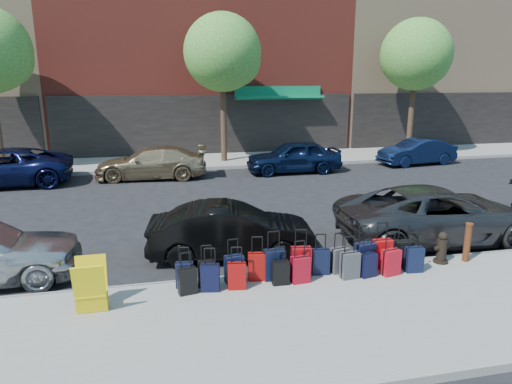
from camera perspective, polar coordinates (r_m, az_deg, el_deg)
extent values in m
plane|color=black|center=(14.58, -0.36, -3.25)|extent=(120.00, 120.00, 0.00)
cube|color=gray|center=(8.80, 8.85, -15.28)|extent=(60.00, 4.00, 0.15)
cube|color=gray|center=(24.17, -5.33, 3.93)|extent=(60.00, 4.00, 0.15)
cube|color=gray|center=(10.50, 4.84, -10.05)|extent=(60.00, 0.08, 0.15)
cube|color=gray|center=(22.20, -4.68, 3.02)|extent=(60.00, 0.08, 0.15)
cube|color=black|center=(25.85, -5.97, 8.23)|extent=(16.66, 0.15, 3.40)
cube|color=#0B6642|center=(26.15, 2.96, 11.65)|extent=(5.00, 0.91, 0.27)
cube|color=#0B6642|center=(26.43, 2.79, 12.44)|extent=(5.00, 0.10, 0.60)
cube|color=tan|center=(37.11, 19.63, 20.64)|extent=(15.00, 12.00, 18.00)
cube|color=black|center=(31.89, 24.25, 8.20)|extent=(14.70, 0.15, 3.40)
sphere|color=#377125|center=(24.01, -29.10, 14.34)|extent=(2.58, 2.58, 2.58)
cylinder|color=black|center=(23.42, -4.09, 9.73)|extent=(0.30, 0.30, 4.80)
sphere|color=#377125|center=(23.38, -4.22, 17.01)|extent=(3.80, 3.80, 3.80)
sphere|color=#377125|center=(23.46, -2.69, 16.09)|extent=(2.58, 2.58, 2.58)
cylinder|color=black|center=(27.02, 18.85, 9.62)|extent=(0.30, 0.30, 4.80)
sphere|color=#377125|center=(26.98, 19.38, 15.91)|extent=(3.80, 3.80, 3.80)
sphere|color=#377125|center=(27.28, 20.42, 14.99)|extent=(2.58, 2.58, 2.58)
cube|color=black|center=(9.66, -8.91, -10.20)|extent=(0.38, 0.25, 0.53)
cylinder|color=black|center=(9.44, -9.04, -6.99)|extent=(0.20, 0.06, 0.03)
cube|color=black|center=(9.65, -6.14, -10.10)|extent=(0.37, 0.22, 0.55)
cylinder|color=black|center=(9.42, -6.23, -6.81)|extent=(0.21, 0.04, 0.03)
cube|color=black|center=(9.78, -2.75, -9.55)|extent=(0.42, 0.27, 0.59)
cylinder|color=black|center=(9.54, -2.80, -6.07)|extent=(0.22, 0.07, 0.03)
cube|color=maroon|center=(9.86, 0.17, -9.30)|extent=(0.43, 0.28, 0.60)
cylinder|color=black|center=(9.62, 0.17, -5.78)|extent=(0.22, 0.07, 0.03)
cube|color=black|center=(9.88, 2.30, -9.06)|extent=(0.45, 0.25, 0.66)
cylinder|color=black|center=(9.61, 2.34, -5.11)|extent=(0.25, 0.04, 0.03)
cube|color=maroon|center=(10.09, 5.64, -8.64)|extent=(0.46, 0.30, 0.65)
cylinder|color=black|center=(9.84, 5.74, -4.88)|extent=(0.24, 0.07, 0.03)
cube|color=black|center=(10.24, 8.06, -8.62)|extent=(0.41, 0.26, 0.57)
cylinder|color=black|center=(10.02, 8.18, -5.38)|extent=(0.21, 0.06, 0.03)
cube|color=#3E3D43|center=(10.38, 10.41, -8.38)|extent=(0.41, 0.27, 0.57)
cylinder|color=black|center=(10.16, 10.57, -5.17)|extent=(0.21, 0.07, 0.03)
cube|color=black|center=(10.56, 13.41, -7.91)|extent=(0.47, 0.32, 0.65)
cylinder|color=black|center=(10.31, 13.64, -4.26)|extent=(0.25, 0.08, 0.03)
cube|color=#B40B0D|center=(10.84, 15.48, -7.42)|extent=(0.45, 0.25, 0.66)
cylinder|color=black|center=(10.60, 15.74, -3.83)|extent=(0.25, 0.04, 0.03)
cube|color=black|center=(11.00, 17.96, -7.37)|extent=(0.44, 0.26, 0.63)
cylinder|color=black|center=(10.78, 18.24, -4.01)|extent=(0.24, 0.05, 0.03)
cube|color=black|center=(9.39, -8.58, -10.95)|extent=(0.39, 0.27, 0.53)
cylinder|color=black|center=(9.15, -8.71, -7.66)|extent=(0.20, 0.07, 0.03)
cube|color=black|center=(9.45, -5.75, -10.61)|extent=(0.41, 0.28, 0.56)
cylinder|color=black|center=(9.21, -5.85, -7.18)|extent=(0.21, 0.07, 0.03)
cube|color=maroon|center=(9.50, -2.41, -10.43)|extent=(0.40, 0.27, 0.55)
cylinder|color=black|center=(9.26, -2.45, -7.07)|extent=(0.21, 0.06, 0.03)
cube|color=black|center=(9.69, 3.08, -10.05)|extent=(0.35, 0.21, 0.51)
cylinder|color=black|center=(9.47, 3.12, -6.99)|extent=(0.19, 0.04, 0.03)
cube|color=maroon|center=(9.79, 5.56, -9.64)|extent=(0.40, 0.25, 0.56)
cylinder|color=black|center=(9.56, 5.65, -6.26)|extent=(0.22, 0.05, 0.03)
cube|color=#39393E|center=(10.15, 11.67, -8.96)|extent=(0.41, 0.26, 0.58)
cylinder|color=black|center=(9.92, 11.85, -5.62)|extent=(0.22, 0.05, 0.03)
cube|color=black|center=(10.31, 13.84, -8.86)|extent=(0.39, 0.27, 0.52)
cylinder|color=black|center=(10.11, 14.04, -5.89)|extent=(0.20, 0.07, 0.03)
cube|color=#AA0A19|center=(10.52, 16.50, -8.42)|extent=(0.43, 0.29, 0.58)
cylinder|color=black|center=(10.30, 16.74, -5.18)|extent=(0.22, 0.07, 0.03)
cube|color=black|center=(10.84, 19.13, -7.98)|extent=(0.40, 0.25, 0.57)
cylinder|color=black|center=(10.63, 19.40, -4.90)|extent=(0.22, 0.05, 0.03)
cylinder|color=black|center=(11.66, 22.05, -8.01)|extent=(0.33, 0.33, 0.06)
cylinder|color=black|center=(11.56, 22.19, -6.69)|extent=(0.22, 0.22, 0.52)
sphere|color=black|center=(11.45, 22.34, -5.16)|extent=(0.20, 0.20, 0.20)
cylinder|color=black|center=(11.54, 22.21, -6.43)|extent=(0.38, 0.15, 0.09)
cylinder|color=#38190C|center=(11.83, 24.91, -5.76)|extent=(0.15, 0.15, 0.91)
cylinder|color=#38190C|center=(11.70, 25.14, -3.66)|extent=(0.17, 0.17, 0.04)
cube|color=yellow|center=(8.92, -20.09, -11.44)|extent=(0.56, 0.26, 0.99)
cube|color=yellow|center=(9.24, -19.83, -10.48)|extent=(0.56, 0.26, 0.99)
cube|color=yellow|center=(9.14, -19.88, -11.81)|extent=(0.56, 0.37, 0.02)
imported|color=black|center=(11.32, -3.03, -4.92)|extent=(4.23, 1.90, 1.35)
imported|color=#333336|center=(13.32, 21.72, -2.62)|extent=(5.49, 2.67, 1.50)
imported|color=#0C1138|center=(21.37, -29.29, 2.67)|extent=(5.60, 2.78, 1.53)
imported|color=#9C855F|center=(20.59, -12.95, 3.58)|extent=(4.96, 2.36, 1.40)
imported|color=#0B1633|center=(21.39, 4.72, 4.43)|extent=(4.40, 1.78, 1.50)
imported|color=#0C1939|center=(24.70, 19.46, 4.77)|extent=(4.13, 1.87, 1.31)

